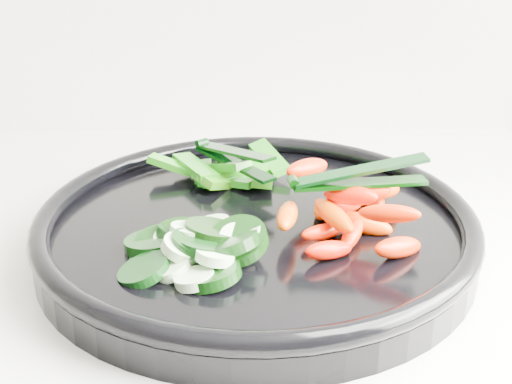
{
  "coord_description": "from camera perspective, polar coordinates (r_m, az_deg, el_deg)",
  "views": [
    {
      "loc": [
        0.68,
        1.14,
        1.23
      ],
      "look_at": [
        0.69,
        1.69,
        0.99
      ],
      "focal_mm": 50.0,
      "sensor_mm": 36.0,
      "label": 1
    }
  ],
  "objects": [
    {
      "name": "pepper_pile",
      "position": [
        0.69,
        -2.38,
        1.54
      ],
      "size": [
        0.14,
        0.1,
        0.04
      ],
      "color": "#0F720A",
      "rests_on": "veggie_tray"
    },
    {
      "name": "veggie_tray",
      "position": [
        0.61,
        0.0,
        -2.98
      ],
      "size": [
        0.45,
        0.45,
        0.04
      ],
      "color": "black",
      "rests_on": "counter"
    },
    {
      "name": "tong_pepper",
      "position": [
        0.68,
        -1.96,
        2.87
      ],
      "size": [
        0.08,
        0.1,
        0.02
      ],
      "color": "black",
      "rests_on": "pepper_pile"
    },
    {
      "name": "tong_carrot",
      "position": [
        0.58,
        8.0,
        1.18
      ],
      "size": [
        0.11,
        0.03,
        0.02
      ],
      "color": "black",
      "rests_on": "carrot_pile"
    },
    {
      "name": "carrot_pile",
      "position": [
        0.59,
        7.36,
        -1.41
      ],
      "size": [
        0.12,
        0.14,
        0.06
      ],
      "color": "red",
      "rests_on": "veggie_tray"
    },
    {
      "name": "cucumber_pile",
      "position": [
        0.56,
        -5.12,
        -4.22
      ],
      "size": [
        0.13,
        0.13,
        0.04
      ],
      "color": "black",
      "rests_on": "veggie_tray"
    }
  ]
}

